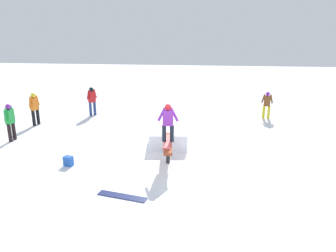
% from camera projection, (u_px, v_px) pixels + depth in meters
% --- Properties ---
extents(ground_plane, '(60.00, 60.00, 0.00)m').
position_uv_depth(ground_plane, '(168.00, 163.00, 11.81)').
color(ground_plane, white).
extents(rail_feature, '(2.19, 0.49, 0.80)m').
position_uv_depth(rail_feature, '(168.00, 146.00, 11.61)').
color(rail_feature, black).
rests_on(rail_feature, ground).
extents(snow_kicker_ramp, '(1.94, 1.67, 0.66)m').
position_uv_depth(snow_kicker_ramp, '(168.00, 137.00, 13.55)').
color(snow_kicker_ramp, white).
rests_on(snow_kicker_ramp, ground).
extents(main_rider_on_rail, '(1.53, 0.75, 1.39)m').
position_uv_depth(main_rider_on_rail, '(168.00, 124.00, 11.37)').
color(main_rider_on_rail, '#F15C57').
rests_on(main_rider_on_rail, rail_feature).
extents(bystander_orange, '(0.68, 0.32, 1.62)m').
position_uv_depth(bystander_orange, '(35.00, 107.00, 16.03)').
color(bystander_orange, black).
rests_on(bystander_orange, ground).
extents(bystander_red, '(0.58, 0.45, 1.57)m').
position_uv_depth(bystander_red, '(92.00, 100.00, 17.76)').
color(bystander_red, navy).
rests_on(bystander_red, ground).
extents(bystander_green, '(0.68, 0.25, 1.61)m').
position_uv_depth(bystander_green, '(10.00, 120.00, 13.84)').
color(bystander_green, black).
rests_on(bystander_green, ground).
extents(bystander_brown, '(0.26, 0.61, 1.44)m').
position_uv_depth(bystander_brown, '(267.00, 104.00, 17.18)').
color(bystander_brown, yellow).
rests_on(bystander_brown, ground).
extents(loose_snowboard_navy, '(0.60, 1.52, 0.02)m').
position_uv_depth(loose_snowboard_navy, '(122.00, 196.00, 9.48)').
color(loose_snowboard_navy, navy).
rests_on(loose_snowboard_navy, ground).
extents(loose_snowboard_white, '(1.07, 1.21, 0.02)m').
position_uv_depth(loose_snowboard_white, '(174.00, 124.00, 16.45)').
color(loose_snowboard_white, white).
rests_on(loose_snowboard_white, ground).
extents(backpack_on_snow, '(0.30, 0.35, 0.34)m').
position_uv_depth(backpack_on_snow, '(68.00, 161.00, 11.54)').
color(backpack_on_snow, blue).
rests_on(backpack_on_snow, ground).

